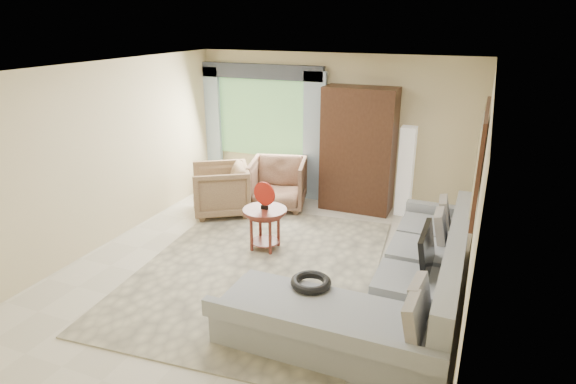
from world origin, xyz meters
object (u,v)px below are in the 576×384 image
at_px(sectional_sofa, 396,289).
at_px(armchair_left, 221,190).
at_px(potted_plant, 212,179).
at_px(floor_lamp, 406,172).
at_px(armoire, 358,150).
at_px(tv_screen, 427,250).
at_px(armchair_right, 278,184).
at_px(coffee_table, 265,228).

height_order(sectional_sofa, armchair_left, sectional_sofa).
distance_m(armchair_left, potted_plant, 1.14).
bearing_deg(potted_plant, floor_lamp, 4.50).
relative_size(sectional_sofa, floor_lamp, 2.31).
xyz_separation_m(potted_plant, armoire, (2.76, 0.22, 0.81)).
bearing_deg(floor_lamp, armoire, -175.71).
height_order(tv_screen, armoire, armoire).
xyz_separation_m(tv_screen, armchair_left, (-3.55, 1.58, -0.30)).
height_order(armchair_right, armoire, armoire).
distance_m(tv_screen, armchair_left, 3.90).
xyz_separation_m(sectional_sofa, potted_plant, (-3.99, 2.68, -0.04)).
bearing_deg(coffee_table, armoire, 69.11).
bearing_deg(potted_plant, tv_screen, -29.99).
distance_m(sectional_sofa, armoire, 3.24).
xyz_separation_m(coffee_table, armoire, (0.78, 2.06, 0.72)).
distance_m(sectional_sofa, tv_screen, 0.56).
distance_m(armchair_left, armchair_right, 1.00).
relative_size(sectional_sofa, coffee_table, 5.56).
distance_m(tv_screen, potted_plant, 4.94).
relative_size(armchair_left, armchair_right, 0.98).
bearing_deg(coffee_table, armchair_left, 143.10).
distance_m(armchair_right, potted_plant, 1.52).
bearing_deg(floor_lamp, armchair_left, -157.84).
xyz_separation_m(coffee_table, potted_plant, (-1.97, 1.84, -0.08)).
height_order(tv_screen, floor_lamp, floor_lamp).
bearing_deg(sectional_sofa, coffee_table, 157.37).
bearing_deg(floor_lamp, tv_screen, -75.66).
height_order(armchair_left, floor_lamp, floor_lamp).
bearing_deg(armoire, potted_plant, -175.43).
bearing_deg(tv_screen, floor_lamp, 104.34).
bearing_deg(floor_lamp, armchair_right, -165.51).
bearing_deg(armchair_right, armchair_left, -156.13).
bearing_deg(armchair_right, coffee_table, -87.66).
bearing_deg(armoire, floor_lamp, 4.29).
relative_size(armchair_left, armoire, 0.44).
xyz_separation_m(coffee_table, armchair_left, (-1.27, 0.95, 0.10)).
xyz_separation_m(tv_screen, potted_plant, (-4.26, 2.46, -0.48)).
height_order(sectional_sofa, armoire, armoire).
bearing_deg(tv_screen, sectional_sofa, -140.57).
bearing_deg(armoire, tv_screen, -60.74).
relative_size(tv_screen, armoire, 0.35).
bearing_deg(tv_screen, potted_plant, 150.01).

